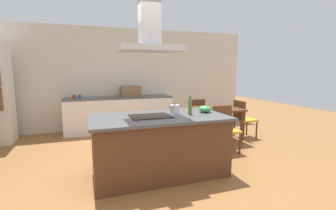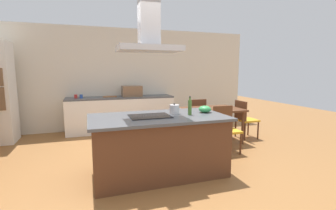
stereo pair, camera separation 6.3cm
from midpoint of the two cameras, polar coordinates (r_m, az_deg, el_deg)
The scene contains 17 objects.
ground at distance 5.26m, azimuth -7.38°, elevation -9.35°, with size 16.00×16.00×0.00m, color #936033.
wall_back at distance 6.75m, azimuth -10.72°, elevation 6.09°, with size 7.20×0.10×2.70m, color beige.
kitchen_island at distance 3.74m, azimuth -2.63°, elevation -9.37°, with size 2.04×1.10×0.90m.
cooktop at distance 3.59m, azimuth -4.69°, elevation -2.66°, with size 0.60×0.44×0.01m, color black.
tea_kettle at distance 3.80m, azimuth 1.11°, elevation -1.02°, with size 0.21×0.16×0.17m.
olive_oil_bottle at distance 3.72m, azimuth 4.80°, elevation -0.47°, with size 0.06×0.06×0.29m.
mixing_bowl at distance 3.97m, azimuth 8.30°, elevation -0.94°, with size 0.20×0.20×0.11m, color #33934C.
back_counter at distance 6.45m, azimuth -11.63°, elevation -2.07°, with size 2.73×0.62×0.90m.
countertop_microwave at distance 6.42m, azimuth -9.16°, elevation 3.25°, with size 0.50×0.38×0.28m, color brown.
coffee_mug_red at distance 6.37m, azimuth -21.63°, elevation 1.88°, with size 0.08×0.08×0.09m, color red.
coffee_mug_blue at distance 6.31m, azimuth -20.50°, elevation 1.89°, with size 0.08×0.08×0.09m, color #2D56B2.
cutting_board at distance 6.41m, azimuth -14.23°, elevation 1.92°, with size 0.34×0.24×0.02m, color #995B33.
dining_table at distance 5.38m, azimuth 9.18°, elevation -1.70°, with size 1.40×0.90×0.75m.
chair_at_right_end at distance 5.89m, azimuth 17.00°, elevation -2.66°, with size 0.42×0.42×0.89m.
chair_facing_back_wall at distance 5.99m, azimuth 6.11°, elevation -2.17°, with size 0.42×0.42×0.89m.
chair_facing_island at distance 4.85m, azimuth 12.90°, elevation -4.81°, with size 0.42×0.42×0.89m.
range_hood at distance 3.57m, azimuth -4.92°, elevation 16.56°, with size 0.90×0.55×0.78m.
Camera 1 is at (-1.05, -3.41, 1.58)m, focal length 25.73 mm.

